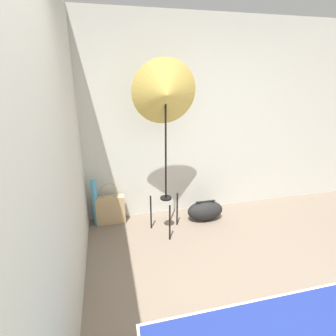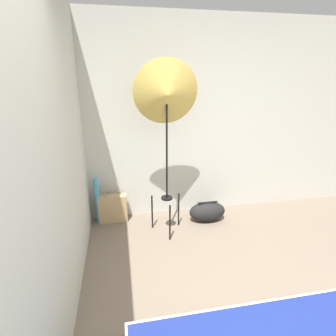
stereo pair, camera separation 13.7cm
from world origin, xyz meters
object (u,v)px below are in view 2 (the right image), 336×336
Objects in this scene: paper_roll at (98,201)px; duffel_bag at (207,211)px; tote_bag at (113,208)px; photo_umbrella at (167,96)px.

duffel_bag is at bearing -8.08° from paper_roll.
tote_bag reaches higher than duffel_bag.
photo_umbrella reaches higher than duffel_bag.
duffel_bag is (0.58, 0.15, -1.54)m from photo_umbrella.
paper_roll is at bearing 171.92° from duffel_bag.
photo_umbrella is 1.66m from tote_bag.
tote_bag is 1.28m from duffel_bag.
photo_umbrella reaches higher than paper_roll.
photo_umbrella is at bearing -28.36° from tote_bag.
photo_umbrella is 1.64m from paper_roll.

